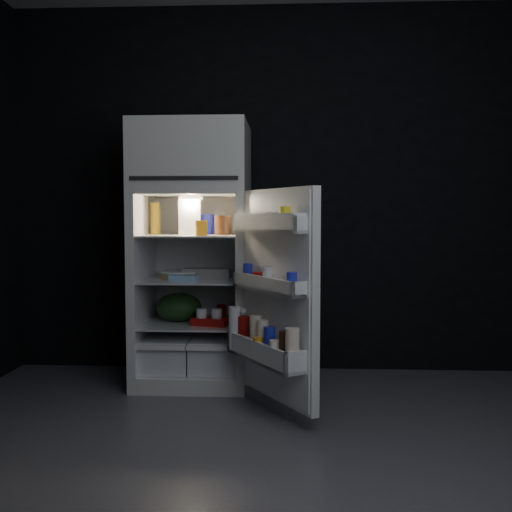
# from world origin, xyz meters

# --- Properties ---
(floor) EXTENTS (4.00, 3.40, 0.00)m
(floor) POSITION_xyz_m (0.00, 0.00, 0.00)
(floor) COLOR #57575D
(floor) RESTS_ON ground
(wall_back) EXTENTS (4.00, 0.00, 2.70)m
(wall_back) POSITION_xyz_m (0.00, 1.70, 1.35)
(wall_back) COLOR black
(wall_back) RESTS_ON ground
(wall_front) EXTENTS (4.00, 0.00, 2.70)m
(wall_front) POSITION_xyz_m (0.00, -1.70, 1.35)
(wall_front) COLOR black
(wall_front) RESTS_ON ground
(refrigerator) EXTENTS (0.76, 0.71, 1.78)m
(refrigerator) POSITION_xyz_m (-0.60, 1.32, 0.96)
(refrigerator) COLOR white
(refrigerator) RESTS_ON ground
(fridge_door) EXTENTS (0.54, 0.71, 1.22)m
(fridge_door) POSITION_xyz_m (-0.03, 0.63, 0.68)
(fridge_door) COLOR white
(fridge_door) RESTS_ON ground
(milk_jug) EXTENTS (0.17, 0.17, 0.24)m
(milk_jug) POSITION_xyz_m (-0.62, 1.30, 1.15)
(milk_jug) COLOR white
(milk_jug) RESTS_ON refrigerator
(mayo_jar) EXTENTS (0.13, 0.13, 0.14)m
(mayo_jar) POSITION_xyz_m (-0.51, 1.36, 1.10)
(mayo_jar) COLOR #2027AE
(mayo_jar) RESTS_ON refrigerator
(jam_jar) EXTENTS (0.14, 0.14, 0.13)m
(jam_jar) POSITION_xyz_m (-0.39, 1.25, 1.09)
(jam_jar) COLOR black
(jam_jar) RESTS_ON refrigerator
(amber_bottle) EXTENTS (0.09, 0.09, 0.22)m
(amber_bottle) POSITION_xyz_m (-0.88, 1.37, 1.14)
(amber_bottle) COLOR gold
(amber_bottle) RESTS_ON refrigerator
(small_carton) EXTENTS (0.08, 0.07, 0.10)m
(small_carton) POSITION_xyz_m (-0.51, 1.06, 1.08)
(small_carton) COLOR orange
(small_carton) RESTS_ON refrigerator
(egg_carton) EXTENTS (0.33, 0.13, 0.07)m
(egg_carton) POSITION_xyz_m (-0.51, 1.26, 0.76)
(egg_carton) COLOR gray
(egg_carton) RESTS_ON refrigerator
(pie) EXTENTS (0.33, 0.33, 0.04)m
(pie) POSITION_xyz_m (-0.69, 1.31, 0.75)
(pie) COLOR tan
(pie) RESTS_ON refrigerator
(flat_package) EXTENTS (0.20, 0.13, 0.04)m
(flat_package) POSITION_xyz_m (-0.63, 1.11, 0.75)
(flat_package) COLOR #89B0D4
(flat_package) RESTS_ON refrigerator
(wrapped_pkg) EXTENTS (0.13, 0.12, 0.05)m
(wrapped_pkg) POSITION_xyz_m (-0.40, 1.43, 0.75)
(wrapped_pkg) COLOR #F4E0C7
(wrapped_pkg) RESTS_ON refrigerator
(produce_bag) EXTENTS (0.39, 0.36, 0.20)m
(produce_bag) POSITION_xyz_m (-0.70, 1.29, 0.52)
(produce_bag) COLOR #193815
(produce_bag) RESTS_ON refrigerator
(yogurt_tray) EXTENTS (0.26, 0.19, 0.05)m
(yogurt_tray) POSITION_xyz_m (-0.46, 1.15, 0.45)
(yogurt_tray) COLOR maroon
(yogurt_tray) RESTS_ON refrigerator
(small_can_red) EXTENTS (0.08, 0.08, 0.09)m
(small_can_red) POSITION_xyz_m (-0.43, 1.47, 0.47)
(small_can_red) COLOR maroon
(small_can_red) RESTS_ON refrigerator
(small_can_silver) EXTENTS (0.08, 0.08, 0.09)m
(small_can_silver) POSITION_xyz_m (-0.32, 1.45, 0.47)
(small_can_silver) COLOR silver
(small_can_silver) RESTS_ON refrigerator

